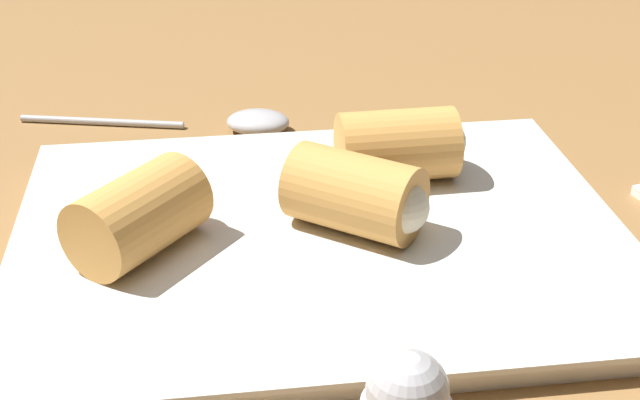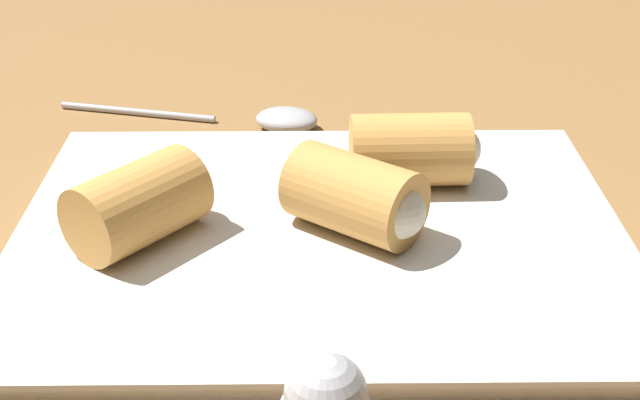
# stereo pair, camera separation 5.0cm
# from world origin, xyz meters

# --- Properties ---
(table_surface) EXTENTS (1.80, 1.40, 0.02)m
(table_surface) POSITION_xyz_m (0.00, 0.00, 0.01)
(table_surface) COLOR olive
(table_surface) RESTS_ON ground
(serving_plate) EXTENTS (0.32, 0.25, 0.01)m
(serving_plate) POSITION_xyz_m (0.02, -0.02, 0.03)
(serving_plate) COLOR silver
(serving_plate) RESTS_ON table_surface
(roll_front_left) EXTENTS (0.08, 0.04, 0.04)m
(roll_front_left) POSITION_xyz_m (-0.03, -0.07, 0.06)
(roll_front_left) COLOR #D19347
(roll_front_left) RESTS_ON serving_plate
(roll_front_right) EXTENTS (0.08, 0.07, 0.04)m
(roll_front_right) POSITION_xyz_m (0.00, -0.02, 0.06)
(roll_front_right) COLOR #D19347
(roll_front_right) RESTS_ON serving_plate
(roll_back_left) EXTENTS (0.08, 0.08, 0.04)m
(roll_back_left) POSITION_xyz_m (0.11, -0.01, 0.06)
(roll_back_left) COLOR #D19347
(roll_back_left) RESTS_ON serving_plate
(spoon) EXTENTS (0.19, 0.06, 0.02)m
(spoon) POSITION_xyz_m (0.06, -0.19, 0.03)
(spoon) COLOR #B2B2B7
(spoon) RESTS_ON table_surface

